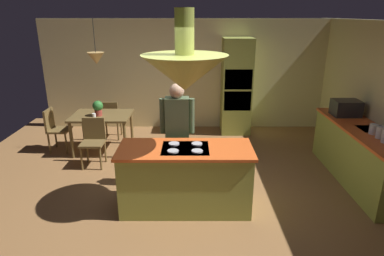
# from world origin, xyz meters

# --- Properties ---
(ground) EXTENTS (8.16, 8.16, 0.00)m
(ground) POSITION_xyz_m (0.00, 0.00, 0.00)
(ground) COLOR olive
(wall_back) EXTENTS (6.80, 0.10, 2.55)m
(wall_back) POSITION_xyz_m (0.00, 3.45, 1.27)
(wall_back) COLOR beige
(wall_back) RESTS_ON ground
(kitchen_island) EXTENTS (1.85, 0.78, 0.94)m
(kitchen_island) POSITION_xyz_m (0.00, -0.20, 0.46)
(kitchen_island) COLOR #939E42
(kitchen_island) RESTS_ON ground
(counter_run_right) EXTENTS (0.73, 2.46, 0.92)m
(counter_run_right) POSITION_xyz_m (2.84, 0.60, 0.47)
(counter_run_right) COLOR #939E42
(counter_run_right) RESTS_ON ground
(oven_tower) EXTENTS (0.66, 0.62, 2.16)m
(oven_tower) POSITION_xyz_m (1.10, 3.04, 1.08)
(oven_tower) COLOR #939E42
(oven_tower) RESTS_ON ground
(dining_table) EXTENTS (1.15, 0.87, 0.76)m
(dining_table) POSITION_xyz_m (-1.70, 1.90, 0.66)
(dining_table) COLOR brown
(dining_table) RESTS_ON ground
(person_at_island) EXTENTS (0.53, 0.22, 1.67)m
(person_at_island) POSITION_xyz_m (-0.14, 0.46, 0.96)
(person_at_island) COLOR tan
(person_at_island) RESTS_ON ground
(range_hood) EXTENTS (1.10, 1.10, 1.00)m
(range_hood) POSITION_xyz_m (0.00, -0.20, 1.97)
(range_hood) COLOR #939E42
(pendant_light_over_table) EXTENTS (0.32, 0.32, 0.82)m
(pendant_light_over_table) POSITION_xyz_m (-1.70, 1.90, 1.86)
(pendant_light_over_table) COLOR #E0B266
(chair_facing_island) EXTENTS (0.40, 0.40, 0.87)m
(chair_facing_island) POSITION_xyz_m (-1.70, 1.25, 0.50)
(chair_facing_island) COLOR brown
(chair_facing_island) RESTS_ON ground
(chair_by_back_wall) EXTENTS (0.40, 0.40, 0.87)m
(chair_by_back_wall) POSITION_xyz_m (-1.70, 2.55, 0.50)
(chair_by_back_wall) COLOR brown
(chair_by_back_wall) RESTS_ON ground
(chair_at_corner) EXTENTS (0.40, 0.40, 0.87)m
(chair_at_corner) POSITION_xyz_m (-2.65, 1.90, 0.50)
(chair_at_corner) COLOR brown
(chair_at_corner) RESTS_ON ground
(potted_plant_on_table) EXTENTS (0.20, 0.20, 0.30)m
(potted_plant_on_table) POSITION_xyz_m (-1.74, 1.84, 0.93)
(potted_plant_on_table) COLOR #99382D
(potted_plant_on_table) RESTS_ON dining_table
(cup_on_table) EXTENTS (0.07, 0.07, 0.09)m
(cup_on_table) POSITION_xyz_m (-1.78, 1.68, 0.81)
(cup_on_table) COLOR white
(cup_on_table) RESTS_ON dining_table
(canister_sugar) EXTENTS (0.11, 0.11, 0.17)m
(canister_sugar) POSITION_xyz_m (2.84, 0.18, 1.01)
(canister_sugar) COLOR silver
(canister_sugar) RESTS_ON counter_run_right
(canister_tea) EXTENTS (0.12, 0.12, 0.15)m
(canister_tea) POSITION_xyz_m (2.84, 0.36, 1.00)
(canister_tea) COLOR silver
(canister_tea) RESTS_ON counter_run_right
(microwave_on_counter) EXTENTS (0.46, 0.36, 0.28)m
(microwave_on_counter) POSITION_xyz_m (2.84, 1.33, 1.06)
(microwave_on_counter) COLOR #232326
(microwave_on_counter) RESTS_ON counter_run_right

